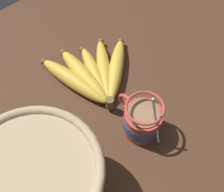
{
  "coord_description": "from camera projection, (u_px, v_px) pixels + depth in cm",
  "views": [
    {
      "loc": [
        -30.33,
        30.9,
        67.62
      ],
      "look_at": [
        -0.33,
        4.83,
        6.91
      ],
      "focal_mm": 50.0,
      "sensor_mm": 36.0,
      "label": 1
    }
  ],
  "objects": [
    {
      "name": "banana_bunch",
      "position": [
        93.0,
        74.0,
        0.79
      ],
      "size": [
        23.33,
        23.11,
        4.23
      ],
      "color": "brown",
      "rests_on": "table"
    },
    {
      "name": "table",
      "position": [
        125.0,
        97.0,
        0.79
      ],
      "size": [
        95.33,
        95.33,
        2.59
      ],
      "color": "#422819",
      "rests_on": "ground"
    },
    {
      "name": "coffee_mug",
      "position": [
        142.0,
        120.0,
        0.69
      ],
      "size": [
        13.48,
        8.7,
        14.87
      ],
      "color": "#B23D33",
      "rests_on": "table"
    },
    {
      "name": "woven_basket",
      "position": [
        36.0,
        183.0,
        0.58
      ],
      "size": [
        26.14,
        26.14,
        14.62
      ],
      "color": "tan",
      "rests_on": "table"
    }
  ]
}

